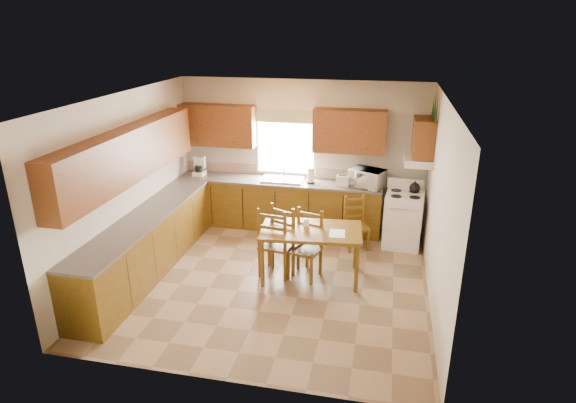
% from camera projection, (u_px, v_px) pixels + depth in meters
% --- Properties ---
extents(floor, '(4.50, 4.50, 0.00)m').
position_uv_depth(floor, '(274.00, 279.00, 7.25)').
color(floor, '#896E51').
rests_on(floor, ground).
extents(ceiling, '(4.50, 4.50, 0.00)m').
position_uv_depth(ceiling, '(272.00, 98.00, 6.30)').
color(ceiling, '#9E6029').
rests_on(ceiling, floor).
extents(wall_left, '(4.50, 4.50, 0.00)m').
position_uv_depth(wall_left, '(128.00, 184.00, 7.21)').
color(wall_left, beige).
rests_on(wall_left, floor).
extents(wall_right, '(4.50, 4.50, 0.00)m').
position_uv_depth(wall_right, '(439.00, 207.00, 6.34)').
color(wall_right, beige).
rests_on(wall_right, floor).
extents(wall_back, '(4.50, 4.50, 0.00)m').
position_uv_depth(wall_back, '(302.00, 154.00, 8.84)').
color(wall_back, beige).
rests_on(wall_back, floor).
extents(wall_front, '(4.50, 4.50, 0.00)m').
position_uv_depth(wall_front, '(219.00, 271.00, 4.71)').
color(wall_front, beige).
rests_on(wall_front, floor).
extents(lower_cab_back, '(3.75, 0.60, 0.88)m').
position_uv_depth(lower_cab_back, '(279.00, 205.00, 8.95)').
color(lower_cab_back, brown).
rests_on(lower_cab_back, floor).
extents(lower_cab_left, '(0.60, 3.60, 0.88)m').
position_uv_depth(lower_cab_left, '(147.00, 245.00, 7.34)').
color(lower_cab_left, brown).
rests_on(lower_cab_left, floor).
extents(counter_back, '(3.75, 0.63, 0.04)m').
position_uv_depth(counter_back, '(279.00, 181.00, 8.79)').
color(counter_back, '#584F4B').
rests_on(counter_back, lower_cab_back).
extents(counter_left, '(0.63, 3.60, 0.04)m').
position_uv_depth(counter_left, '(144.00, 217.00, 7.17)').
color(counter_left, '#584F4B').
rests_on(counter_left, lower_cab_left).
extents(backsplash, '(3.75, 0.01, 0.18)m').
position_uv_depth(backsplash, '(282.00, 171.00, 9.02)').
color(backsplash, gray).
rests_on(backsplash, counter_back).
extents(upper_cab_back_left, '(1.41, 0.33, 0.75)m').
position_uv_depth(upper_cab_back_left, '(218.00, 125.00, 8.81)').
color(upper_cab_back_left, brown).
rests_on(upper_cab_back_left, wall_back).
extents(upper_cab_back_right, '(1.25, 0.33, 0.75)m').
position_uv_depth(upper_cab_back_right, '(349.00, 131.00, 8.34)').
color(upper_cab_back_right, brown).
rests_on(upper_cab_back_right, wall_back).
extents(upper_cab_left, '(0.33, 3.60, 0.75)m').
position_uv_depth(upper_cab_left, '(129.00, 155.00, 6.86)').
color(upper_cab_left, brown).
rests_on(upper_cab_left, wall_left).
extents(upper_cab_stove, '(0.33, 0.62, 0.62)m').
position_uv_depth(upper_cab_stove, '(423.00, 137.00, 7.69)').
color(upper_cab_stove, brown).
rests_on(upper_cab_stove, wall_right).
extents(range_hood, '(0.44, 0.62, 0.12)m').
position_uv_depth(range_hood, '(418.00, 160.00, 7.83)').
color(range_hood, silver).
rests_on(range_hood, wall_right).
extents(window_frame, '(1.13, 0.02, 1.18)m').
position_uv_depth(window_frame, '(286.00, 143.00, 8.80)').
color(window_frame, silver).
rests_on(window_frame, wall_back).
extents(window_pane, '(1.05, 0.01, 1.10)m').
position_uv_depth(window_pane, '(286.00, 143.00, 8.79)').
color(window_pane, white).
rests_on(window_pane, wall_back).
extents(window_valance, '(1.19, 0.01, 0.24)m').
position_uv_depth(window_valance, '(285.00, 116.00, 8.59)').
color(window_valance, '#446637').
rests_on(window_valance, wall_back).
extents(sink_basin, '(0.75, 0.45, 0.04)m').
position_uv_depth(sink_basin, '(283.00, 179.00, 8.76)').
color(sink_basin, silver).
rests_on(sink_basin, counter_back).
extents(pine_decal_a, '(0.22, 0.22, 0.36)m').
position_uv_depth(pine_decal_a, '(437.00, 111.00, 7.20)').
color(pine_decal_a, '#183B18').
rests_on(pine_decal_a, wall_right).
extents(pine_decal_b, '(0.22, 0.22, 0.36)m').
position_uv_depth(pine_decal_b, '(435.00, 105.00, 7.48)').
color(pine_decal_b, '#183B18').
rests_on(pine_decal_b, wall_right).
extents(pine_decal_c, '(0.22, 0.22, 0.36)m').
position_uv_depth(pine_decal_c, '(434.00, 104.00, 7.79)').
color(pine_decal_c, '#183B18').
rests_on(pine_decal_c, wall_right).
extents(stove, '(0.67, 0.69, 0.91)m').
position_uv_depth(stove, '(403.00, 220.00, 8.20)').
color(stove, silver).
rests_on(stove, floor).
extents(coffeemaker, '(0.30, 0.32, 0.36)m').
position_uv_depth(coffeemaker, '(199.00, 166.00, 9.00)').
color(coffeemaker, silver).
rests_on(coffeemaker, counter_back).
extents(paper_towel, '(0.15, 0.15, 0.28)m').
position_uv_depth(paper_towel, '(311.00, 175.00, 8.59)').
color(paper_towel, white).
rests_on(paper_towel, counter_back).
extents(toaster, '(0.22, 0.14, 0.18)m').
position_uv_depth(toaster, '(342.00, 181.00, 8.46)').
color(toaster, silver).
rests_on(toaster, counter_back).
extents(microwave, '(0.64, 0.57, 0.32)m').
position_uv_depth(microwave, '(367.00, 178.00, 8.38)').
color(microwave, silver).
rests_on(microwave, counter_back).
extents(dining_table, '(1.54, 0.97, 0.79)m').
position_uv_depth(dining_table, '(311.00, 253.00, 7.18)').
color(dining_table, brown).
rests_on(dining_table, floor).
extents(chair_near_left, '(0.52, 0.50, 1.10)m').
position_uv_depth(chair_near_left, '(277.00, 241.00, 7.23)').
color(chair_near_left, brown).
rests_on(chair_near_left, floor).
extents(chair_near_right, '(0.60, 0.59, 1.09)m').
position_uv_depth(chair_near_right, '(290.00, 236.00, 7.40)').
color(chair_near_right, brown).
rests_on(chair_near_right, floor).
extents(chair_far_left, '(0.52, 0.51, 1.03)m').
position_uv_depth(chair_far_left, '(305.00, 246.00, 7.14)').
color(chair_far_left, brown).
rests_on(chair_far_left, floor).
extents(chair_far_right, '(0.49, 0.48, 0.89)m').
position_uv_depth(chair_far_right, '(357.00, 224.00, 8.09)').
color(chair_far_right, brown).
rests_on(chair_far_right, floor).
extents(table_paper, '(0.25, 0.32, 0.00)m').
position_uv_depth(table_paper, '(337.00, 233.00, 6.90)').
color(table_paper, white).
rests_on(table_paper, dining_table).
extents(table_card, '(0.09, 0.05, 0.11)m').
position_uv_depth(table_card, '(306.00, 223.00, 7.11)').
color(table_card, white).
rests_on(table_card, dining_table).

